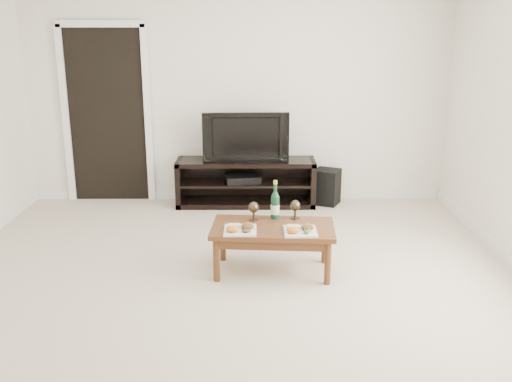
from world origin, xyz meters
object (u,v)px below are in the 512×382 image
object	(u,v)px
coffee_table	(273,249)
television	(246,136)
media_console	(246,182)
subwoofer	(327,187)

from	to	relation	value
coffee_table	television	bearing A→B (deg)	97.55
media_console	coffee_table	xyz separation A→B (m)	(0.26, -1.94, -0.07)
television	coffee_table	xyz separation A→B (m)	(0.26, -1.94, -0.63)
media_console	subwoofer	size ratio (longest dim) A/B	3.87
television	subwoofer	distance (m)	1.15
subwoofer	coffee_table	distance (m)	2.10
media_console	television	xyz separation A→B (m)	(0.00, 0.00, 0.56)
television	subwoofer	world-z (taller)	television
media_console	television	world-z (taller)	television
television	subwoofer	xyz separation A→B (m)	(0.97, 0.03, -0.63)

